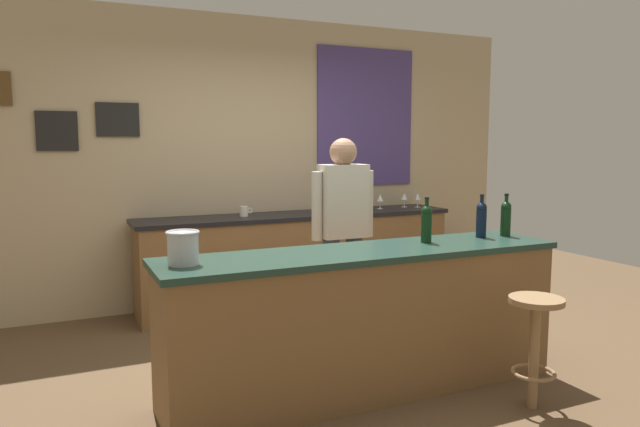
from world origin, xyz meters
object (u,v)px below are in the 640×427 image
(wine_bottle_c, at_px, (506,217))
(wine_glass_b, at_px, (404,197))
(bar_stool, at_px, (535,334))
(wine_bottle_a, at_px, (426,222))
(wine_glass_c, at_px, (418,197))
(bartender, at_px, (343,227))
(coffee_mug, at_px, (244,211))
(wine_glass_a, at_px, (380,198))
(wine_bottle_b, at_px, (481,218))
(ice_bucket, at_px, (183,247))

(wine_bottle_c, xyz_separation_m, wine_glass_b, (0.47, 2.06, -0.05))
(bar_stool, bearing_deg, wine_bottle_a, 112.52)
(wine_glass_c, bearing_deg, bartender, -141.26)
(coffee_mug, bearing_deg, wine_glass_a, -0.14)
(wine_bottle_b, distance_m, wine_glass_c, 2.11)
(wine_bottle_c, xyz_separation_m, wine_glass_a, (0.15, 2.01, -0.05))
(wine_bottle_b, height_order, wine_glass_a, wine_bottle_b)
(bar_stool, distance_m, wine_bottle_a, 0.97)
(bar_stool, height_order, wine_glass_b, wine_glass_b)
(ice_bucket, bearing_deg, bartender, 30.10)
(wine_glass_a, xyz_separation_m, wine_glass_c, (0.44, -0.04, 0.00))
(bar_stool, distance_m, ice_bucket, 2.11)
(bar_stool, height_order, wine_glass_c, wine_glass_c)
(bar_stool, bearing_deg, coffee_mug, 109.03)
(wine_bottle_b, relative_size, wine_glass_a, 1.97)
(bar_stool, bearing_deg, wine_bottle_b, 76.07)
(wine_bottle_c, bearing_deg, coffee_mug, 123.10)
(wine_glass_b, distance_m, coffee_mug, 1.79)
(wine_bottle_b, bearing_deg, wine_bottle_a, -178.47)
(wine_bottle_c, bearing_deg, bar_stool, -118.49)
(wine_bottle_c, relative_size, coffee_mug, 2.45)
(wine_bottle_c, xyz_separation_m, wine_glass_c, (0.59, 1.98, -0.05))
(bar_stool, bearing_deg, ice_bucket, 160.94)
(bartender, relative_size, wine_glass_b, 10.45)
(coffee_mug, bearing_deg, wine_bottle_c, -56.90)
(bartender, bearing_deg, ice_bucket, -149.90)
(wine_glass_c, bearing_deg, ice_bucket, -145.19)
(wine_glass_b, bearing_deg, bartender, -137.19)
(coffee_mug, bearing_deg, bar_stool, -70.97)
(wine_bottle_a, distance_m, wine_glass_c, 2.34)
(wine_glass_c, bearing_deg, wine_glass_b, 145.30)
(wine_bottle_c, bearing_deg, wine_bottle_a, 178.99)
(bartender, distance_m, wine_glass_a, 1.63)
(wine_glass_b, bearing_deg, wine_bottle_c, -102.94)
(wine_glass_c, bearing_deg, bar_stool, -109.86)
(wine_glass_b, bearing_deg, bar_stool, -107.17)
(ice_bucket, bearing_deg, wine_bottle_c, 0.81)
(wine_glass_b, relative_size, coffee_mug, 1.24)
(wine_bottle_c, relative_size, wine_glass_a, 1.97)
(coffee_mug, bearing_deg, wine_bottle_b, -60.76)
(wine_bottle_a, bearing_deg, wine_glass_c, 57.33)
(bar_stool, height_order, ice_bucket, ice_bucket)
(wine_glass_b, bearing_deg, wine_bottle_a, -119.25)
(wine_bottle_b, xyz_separation_m, ice_bucket, (-2.10, -0.06, -0.04))
(bartender, height_order, wine_bottle_b, bartender)
(wine_bottle_a, relative_size, wine_glass_c, 1.97)
(ice_bucket, xyz_separation_m, wine_glass_a, (2.45, 2.05, -0.01))
(wine_glass_c, bearing_deg, wine_glass_a, 175.24)
(bar_stool, height_order, coffee_mug, coffee_mug)
(bar_stool, xyz_separation_m, wine_glass_b, (0.85, 2.75, 0.55))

